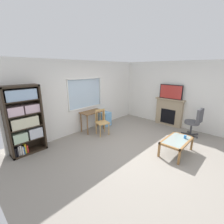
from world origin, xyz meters
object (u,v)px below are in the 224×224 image
at_px(desk_under_window, 92,115).
at_px(wooden_chair, 102,122).
at_px(fireplace, 169,112).
at_px(plastic_drawer_unit, 105,119).
at_px(sippy_cup, 185,137).
at_px(coffee_table, 177,142).
at_px(office_chair, 195,121).
at_px(tv, 171,92).
at_px(bookshelf, 24,119).

height_order(desk_under_window, wooden_chair, wooden_chair).
height_order(wooden_chair, fireplace, fireplace).
distance_m(desk_under_window, plastic_drawer_unit, 0.79).
relative_size(desk_under_window, sippy_cup, 9.66).
xyz_separation_m(fireplace, sippy_cup, (-1.78, -1.25, -0.10)).
relative_size(desk_under_window, fireplace, 0.75).
relative_size(plastic_drawer_unit, sippy_cup, 6.24).
bearing_deg(coffee_table, office_chair, 0.30).
relative_size(plastic_drawer_unit, fireplace, 0.48).
bearing_deg(fireplace, office_chair, -112.54).
height_order(tv, office_chair, tv).
height_order(tv, sippy_cup, tv).
bearing_deg(sippy_cup, plastic_drawer_unit, 90.83).
relative_size(desk_under_window, office_chair, 0.87).
relative_size(desk_under_window, plastic_drawer_unit, 1.55).
bearing_deg(sippy_cup, wooden_chair, 106.43).
distance_m(bookshelf, tv, 5.18).
xyz_separation_m(coffee_table, sippy_cup, (0.23, -0.13, 0.10)).
bearing_deg(coffee_table, sippy_cup, -28.43).
distance_m(bookshelf, office_chair, 5.33).
xyz_separation_m(wooden_chair, sippy_cup, (0.76, -2.57, -0.01)).
relative_size(bookshelf, desk_under_window, 2.16).
bearing_deg(tv, coffee_table, -150.63).
distance_m(bookshelf, desk_under_window, 2.29).
height_order(tv, coffee_table, tv).
distance_m(tv, sippy_cup, 2.35).
bearing_deg(plastic_drawer_unit, wooden_chair, -141.60).
bearing_deg(office_chair, bookshelf, 144.82).
bearing_deg(tv, office_chair, -111.74).
relative_size(office_chair, coffee_table, 0.98).
xyz_separation_m(bookshelf, coffee_table, (2.79, -3.07, -0.63)).
bearing_deg(bookshelf, office_chair, -35.18).
distance_m(wooden_chair, office_chair, 3.20).
relative_size(coffee_table, sippy_cup, 11.38).
xyz_separation_m(bookshelf, tv, (4.78, -1.94, 0.41)).
bearing_deg(tv, fireplace, -0.00).
bearing_deg(wooden_chair, sippy_cup, -73.57).
height_order(bookshelf, fireplace, bookshelf).
xyz_separation_m(wooden_chair, tv, (2.52, -1.32, 0.93)).
bearing_deg(coffee_table, tv, 29.37).
height_order(bookshelf, desk_under_window, bookshelf).
relative_size(wooden_chair, tv, 1.00).
height_order(bookshelf, tv, bookshelf).
bearing_deg(desk_under_window, coffee_table, -79.92).
distance_m(wooden_chair, fireplace, 2.86).
distance_m(desk_under_window, office_chair, 3.61).
relative_size(fireplace, sippy_cup, 12.87).
xyz_separation_m(office_chair, sippy_cup, (-1.31, -0.14, -0.10)).
relative_size(bookshelf, coffee_table, 1.84).
bearing_deg(desk_under_window, fireplace, -35.92).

